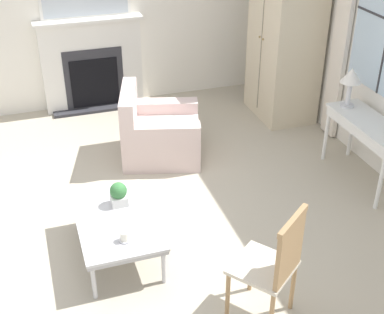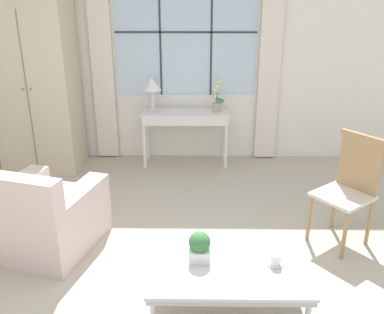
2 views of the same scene
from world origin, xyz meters
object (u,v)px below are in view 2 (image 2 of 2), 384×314
Objects in this scene: armoire at (36,80)px; armchair_upholstered at (44,219)px; console_table at (185,118)px; potted_orchid at (217,100)px; potted_plant_small at (200,246)px; coffee_table at (228,271)px; table_lamp at (152,87)px; pillar_candle at (276,260)px; side_chair_wooden at (350,183)px.

armchair_upholstered is (0.63, -1.92, -0.88)m from armoire.
console_table is at bearing 58.80° from armchair_upholstered.
armchair_upholstered is at bearing -128.70° from potted_orchid.
coffee_table is at bearing -20.40° from potted_plant_small.
armoire is 2.01× the size of console_table.
pillar_candle is (1.15, -2.82, -0.63)m from table_lamp.
pillar_candle reaches higher than coffee_table.
side_chair_wooden reaches higher than pillar_candle.
armchair_upholstered is at bearing -71.89° from armoire.
table_lamp is 0.41× the size of armchair_upholstered.
table_lamp is 0.44× the size of side_chair_wooden.
coffee_table is (1.62, -0.83, 0.07)m from armchair_upholstered.
armchair_upholstered is at bearing 151.98° from potted_plant_small.
pillar_candle is (2.59, -2.74, -0.73)m from armoire.
armchair_upholstered is 1.62m from potted_plant_small.
potted_plant_small is (0.60, -2.76, -0.56)m from table_lamp.
side_chair_wooden reaches higher than coffee_table.
armchair_upholstered is (-1.65, -2.05, -0.60)m from potted_orchid.
table_lamp is at bearing 67.99° from armchair_upholstered.
armchair_upholstered is 4.83× the size of potted_plant_small.
armoire is at bearing 127.38° from potted_plant_small.
armchair_upholstered is 10.25× the size of pillar_candle.
potted_plant_small is 0.55m from pillar_candle.
potted_orchid is at bearing 96.20° from pillar_candle.
armoire is at bearing 129.27° from coffee_table.
potted_orchid is 2.23m from side_chair_wooden.
potted_orchid reaches higher than potted_plant_small.
table_lamp is 1.08× the size of potted_orchid.
armoire is 5.47× the size of potted_orchid.
console_table reaches higher than coffee_table.
console_table is 0.60m from table_lamp.
table_lamp is 4.25× the size of pillar_candle.
potted_orchid is 2.84m from potted_plant_small.
armchair_upholstered is at bearing -112.01° from table_lamp.
armchair_upholstered reaches higher than pillar_candle.
pillar_candle is at bearing -130.36° from side_chair_wooden.
pillar_candle is at bearing -75.73° from console_table.
side_chair_wooden is at bearing -58.78° from potted_orchid.
potted_orchid is 2.92m from pillar_candle.
armchair_upholstered is at bearing 157.41° from pillar_candle.
armoire is 2.30m from potted_orchid.
armoire is 3.43m from potted_plant_small.
potted_plant_small is at bearing 173.54° from pillar_candle.
armchair_upholstered is 0.97× the size of coffee_table.
potted_orchid is (0.84, 0.05, -0.18)m from table_lamp.
potted_orchid is 1.86× the size of potted_plant_small.
table_lamp is at bearing -175.69° from console_table.
console_table is at bearing 97.71° from coffee_table.
potted_orchid is 0.41× the size of side_chair_wooden.
table_lamp reaches higher than potted_plant_small.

